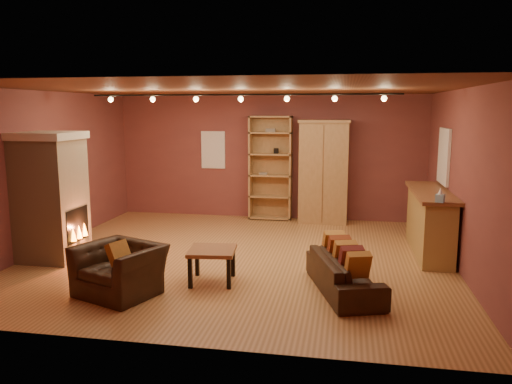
% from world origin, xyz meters
% --- Properties ---
extents(floor, '(7.00, 7.00, 0.00)m').
position_xyz_m(floor, '(0.00, 0.00, 0.00)').
color(floor, '#9C6637').
rests_on(floor, ground).
extents(ceiling, '(7.00, 7.00, 0.00)m').
position_xyz_m(ceiling, '(0.00, 0.00, 2.80)').
color(ceiling, brown).
rests_on(ceiling, back_wall).
extents(back_wall, '(7.00, 0.02, 2.80)m').
position_xyz_m(back_wall, '(0.00, 3.25, 1.40)').
color(back_wall, brown).
rests_on(back_wall, floor).
extents(left_wall, '(0.02, 6.50, 2.80)m').
position_xyz_m(left_wall, '(-3.50, 0.00, 1.40)').
color(left_wall, brown).
rests_on(left_wall, floor).
extents(right_wall, '(0.02, 6.50, 2.80)m').
position_xyz_m(right_wall, '(3.50, 0.00, 1.40)').
color(right_wall, brown).
rests_on(right_wall, floor).
extents(fireplace, '(1.01, 0.98, 2.12)m').
position_xyz_m(fireplace, '(-3.04, -0.60, 1.06)').
color(fireplace, tan).
rests_on(fireplace, floor).
extents(back_window, '(0.56, 0.04, 0.86)m').
position_xyz_m(back_window, '(-1.30, 3.23, 1.55)').
color(back_window, white).
rests_on(back_window, back_wall).
extents(bookcase, '(0.96, 0.37, 2.34)m').
position_xyz_m(bookcase, '(0.07, 3.13, 1.19)').
color(bookcase, tan).
rests_on(bookcase, floor).
extents(armoire, '(1.11, 0.63, 2.26)m').
position_xyz_m(armoire, '(1.27, 2.96, 1.13)').
color(armoire, tan).
rests_on(armoire, floor).
extents(bar_counter, '(0.62, 2.30, 1.10)m').
position_xyz_m(bar_counter, '(3.20, 0.87, 0.56)').
color(bar_counter, tan).
rests_on(bar_counter, floor).
extents(tissue_box, '(0.17, 0.17, 0.23)m').
position_xyz_m(tissue_box, '(3.15, -0.24, 1.19)').
color(tissue_box, '#85B7D4').
rests_on(tissue_box, bar_counter).
extents(right_window, '(0.05, 0.90, 1.00)m').
position_xyz_m(right_window, '(3.47, 1.40, 1.65)').
color(right_window, white).
rests_on(right_window, right_wall).
extents(loveseat, '(0.99, 1.78, 0.73)m').
position_xyz_m(loveseat, '(1.76, -1.30, 0.36)').
color(loveseat, black).
rests_on(loveseat, floor).
extents(armchair, '(1.22, 1.01, 0.91)m').
position_xyz_m(armchair, '(-1.23, -1.94, 0.46)').
color(armchair, black).
rests_on(armchair, floor).
extents(coffee_table, '(0.72, 0.72, 0.50)m').
position_xyz_m(coffee_table, '(-0.12, -1.26, 0.42)').
color(coffee_table, brown).
rests_on(coffee_table, floor).
extents(track_rail, '(5.20, 0.09, 0.13)m').
position_xyz_m(track_rail, '(0.00, 0.20, 2.68)').
color(track_rail, black).
rests_on(track_rail, ceiling).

